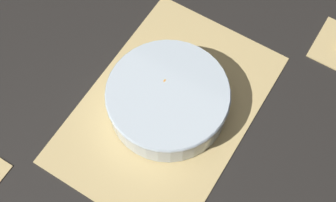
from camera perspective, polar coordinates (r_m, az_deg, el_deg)
The scene contains 3 objects.
ground_plane at distance 1.04m, azimuth 0.00°, elevation -0.86°, with size 6.00×6.00×0.00m, color black.
bamboo_mat_center at distance 1.03m, azimuth 0.00°, elevation -0.79°, with size 0.51×0.35×0.01m.
fruit_salad_bowl at distance 0.99m, azimuth -0.04°, elevation 0.32°, with size 0.26×0.26×0.07m.
Camera 1 is at (0.38, 0.24, 0.94)m, focal length 50.00 mm.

